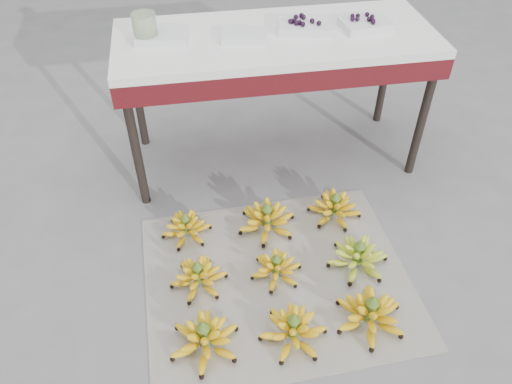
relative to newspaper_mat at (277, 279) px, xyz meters
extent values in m
plane|color=slate|center=(0.01, -0.08, 0.00)|extent=(60.00, 60.00, 0.00)
cube|color=silver|center=(0.00, 0.00, 0.00)|extent=(1.29, 1.09, 0.01)
ellipsoid|color=#FED600|center=(-0.38, -0.31, 0.05)|extent=(0.34, 0.34, 0.09)
ellipsoid|color=#FED600|center=(-0.38, -0.31, 0.09)|extent=(0.24, 0.24, 0.07)
ellipsoid|color=#FED600|center=(-0.38, -0.31, 0.12)|extent=(0.16, 0.16, 0.06)
cylinder|color=#46631D|center=(-0.38, -0.31, 0.09)|extent=(0.05, 0.05, 0.12)
cone|color=#46631D|center=(-0.38, -0.31, 0.17)|extent=(0.06, 0.06, 0.04)
ellipsoid|color=#FED600|center=(0.00, -0.33, 0.05)|extent=(0.31, 0.31, 0.09)
ellipsoid|color=#FED600|center=(0.00, -0.33, 0.08)|extent=(0.22, 0.22, 0.06)
ellipsoid|color=#FED600|center=(0.00, -0.33, 0.12)|extent=(0.14, 0.14, 0.05)
cylinder|color=#46631D|center=(0.00, -0.33, 0.08)|extent=(0.05, 0.05, 0.12)
cone|color=#46631D|center=(0.00, -0.33, 0.16)|extent=(0.06, 0.06, 0.04)
ellipsoid|color=#FED600|center=(0.35, -0.31, 0.05)|extent=(0.37, 0.37, 0.09)
ellipsoid|color=#FED600|center=(0.35, -0.31, 0.09)|extent=(0.26, 0.26, 0.07)
ellipsoid|color=#FED600|center=(0.35, -0.31, 0.13)|extent=(0.17, 0.17, 0.06)
cylinder|color=#46631D|center=(0.35, -0.31, 0.09)|extent=(0.05, 0.05, 0.13)
cone|color=#46631D|center=(0.35, -0.31, 0.17)|extent=(0.06, 0.06, 0.05)
ellipsoid|color=#FED600|center=(-0.37, 0.03, 0.04)|extent=(0.33, 0.33, 0.08)
ellipsoid|color=#FED600|center=(-0.37, 0.03, 0.08)|extent=(0.23, 0.23, 0.06)
ellipsoid|color=#FED600|center=(-0.37, 0.03, 0.11)|extent=(0.15, 0.15, 0.05)
cylinder|color=#46631D|center=(-0.37, 0.03, 0.08)|extent=(0.04, 0.04, 0.11)
cone|color=#46631D|center=(-0.37, 0.03, 0.15)|extent=(0.05, 0.05, 0.04)
ellipsoid|color=#FED600|center=(0.00, 0.02, 0.04)|extent=(0.26, 0.26, 0.07)
ellipsoid|color=#FED600|center=(0.00, 0.02, 0.07)|extent=(0.18, 0.18, 0.05)
ellipsoid|color=#FED600|center=(0.00, 0.02, 0.10)|extent=(0.12, 0.12, 0.05)
cylinder|color=#46631D|center=(0.00, 0.02, 0.07)|extent=(0.04, 0.04, 0.10)
cone|color=#46631D|center=(0.00, 0.02, 0.13)|extent=(0.05, 0.05, 0.04)
ellipsoid|color=#93B222|center=(0.40, 0.02, 0.05)|extent=(0.38, 0.38, 0.09)
ellipsoid|color=#93B222|center=(0.40, 0.02, 0.08)|extent=(0.27, 0.27, 0.07)
ellipsoid|color=#93B222|center=(0.40, 0.02, 0.12)|extent=(0.18, 0.18, 0.05)
cylinder|color=#46631D|center=(0.40, 0.02, 0.08)|extent=(0.05, 0.05, 0.12)
cone|color=#46631D|center=(0.40, 0.02, 0.16)|extent=(0.06, 0.06, 0.04)
ellipsoid|color=#FED600|center=(-0.41, 0.36, 0.04)|extent=(0.30, 0.30, 0.07)
ellipsoid|color=#FED600|center=(-0.41, 0.36, 0.07)|extent=(0.21, 0.21, 0.06)
ellipsoid|color=#FED600|center=(-0.41, 0.36, 0.10)|extent=(0.14, 0.14, 0.05)
cylinder|color=#46631D|center=(-0.41, 0.36, 0.07)|extent=(0.04, 0.04, 0.10)
cone|color=#46631D|center=(-0.41, 0.36, 0.14)|extent=(0.05, 0.05, 0.04)
ellipsoid|color=#FED600|center=(0.01, 0.34, 0.05)|extent=(0.35, 0.35, 0.09)
ellipsoid|color=#FED600|center=(0.01, 0.34, 0.09)|extent=(0.25, 0.25, 0.07)
ellipsoid|color=#FED600|center=(0.01, 0.34, 0.12)|extent=(0.16, 0.16, 0.06)
cylinder|color=#46631D|center=(0.01, 0.34, 0.09)|extent=(0.05, 0.05, 0.12)
cone|color=#46631D|center=(0.01, 0.34, 0.17)|extent=(0.06, 0.06, 0.05)
ellipsoid|color=#FED600|center=(0.39, 0.37, 0.04)|extent=(0.35, 0.35, 0.08)
ellipsoid|color=#FED600|center=(0.39, 0.37, 0.08)|extent=(0.25, 0.25, 0.06)
ellipsoid|color=#FED600|center=(0.39, 0.37, 0.11)|extent=(0.16, 0.16, 0.05)
cylinder|color=#46631D|center=(0.39, 0.37, 0.08)|extent=(0.05, 0.05, 0.11)
cone|color=#46631D|center=(0.39, 0.37, 0.15)|extent=(0.05, 0.05, 0.04)
cylinder|color=black|center=(-0.62, 0.66, 0.38)|extent=(0.05, 0.05, 0.76)
cylinder|color=black|center=(0.94, 0.66, 0.38)|extent=(0.05, 0.05, 0.76)
cylinder|color=black|center=(-0.62, 1.22, 0.38)|extent=(0.05, 0.05, 0.76)
cylinder|color=black|center=(0.94, 1.22, 0.38)|extent=(0.05, 0.05, 0.76)
cube|color=#500F12|center=(0.16, 0.94, 0.70)|extent=(1.67, 0.67, 0.11)
cube|color=white|center=(0.16, 0.94, 0.78)|extent=(1.67, 0.67, 0.04)
cube|color=silver|center=(-0.42, 0.97, 0.82)|extent=(0.28, 0.22, 0.04)
cube|color=silver|center=(-0.01, 0.91, 0.82)|extent=(0.25, 0.20, 0.04)
cube|color=silver|center=(0.32, 0.97, 0.82)|extent=(0.31, 0.25, 0.04)
sphere|color=black|center=(0.26, 0.93, 0.86)|extent=(0.03, 0.03, 0.03)
sphere|color=black|center=(0.29, 0.91, 0.86)|extent=(0.03, 0.03, 0.03)
sphere|color=black|center=(0.24, 0.95, 0.86)|extent=(0.03, 0.03, 0.03)
sphere|color=black|center=(0.28, 1.00, 0.86)|extent=(0.03, 0.03, 0.03)
sphere|color=black|center=(0.38, 0.91, 0.86)|extent=(0.03, 0.03, 0.03)
sphere|color=black|center=(0.31, 1.02, 0.86)|extent=(0.03, 0.03, 0.03)
sphere|color=black|center=(0.32, 0.99, 0.86)|extent=(0.03, 0.03, 0.03)
sphere|color=black|center=(0.28, 0.93, 0.86)|extent=(0.03, 0.03, 0.03)
sphere|color=black|center=(0.35, 0.94, 0.86)|extent=(0.03, 0.03, 0.03)
sphere|color=black|center=(0.26, 0.96, 0.86)|extent=(0.03, 0.03, 0.03)
cube|color=silver|center=(0.64, 0.93, 0.82)|extent=(0.27, 0.21, 0.04)
sphere|color=black|center=(0.60, 0.97, 0.85)|extent=(0.02, 0.02, 0.02)
sphere|color=black|center=(0.65, 0.92, 0.85)|extent=(0.02, 0.02, 0.02)
sphere|color=black|center=(0.66, 0.88, 0.85)|extent=(0.02, 0.02, 0.02)
sphere|color=black|center=(0.56, 0.94, 0.85)|extent=(0.02, 0.02, 0.02)
sphere|color=black|center=(0.59, 0.93, 0.85)|extent=(0.02, 0.02, 0.02)
sphere|color=black|center=(0.66, 0.89, 0.85)|extent=(0.02, 0.02, 0.02)
sphere|color=black|center=(0.68, 0.95, 0.85)|extent=(0.02, 0.02, 0.02)
sphere|color=black|center=(0.66, 0.98, 0.85)|extent=(0.02, 0.02, 0.02)
sphere|color=black|center=(0.66, 0.91, 0.85)|extent=(0.02, 0.02, 0.02)
sphere|color=black|center=(0.58, 0.97, 0.85)|extent=(0.02, 0.02, 0.02)
cylinder|color=#B5CFA5|center=(-0.49, 0.95, 0.87)|extent=(0.16, 0.16, 0.15)
camera|label=1|loc=(-0.35, -1.46, 1.93)|focal=35.00mm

